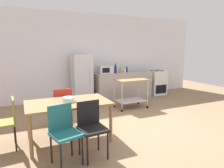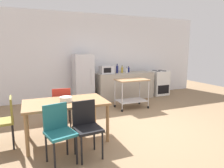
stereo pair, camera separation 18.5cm
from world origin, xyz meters
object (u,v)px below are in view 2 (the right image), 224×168
(bottle_olive_oil, at_px, (117,69))
(bottle_soda, at_px, (127,70))
(chair_red, at_px, (62,104))
(bottle_sparkling_water, at_px, (129,70))
(chair_teal, at_px, (59,129))
(refrigerator, at_px, (83,78))
(kitchen_cart, at_px, (132,89))
(dining_table, at_px, (66,105))
(stove_oven, at_px, (159,83))
(chair_olive, at_px, (5,119))
(bottle_soy_sauce, at_px, (122,70))
(fruit_bowl, at_px, (66,99))
(microwave, at_px, (107,70))
(chair_black, at_px, (87,125))

(bottle_olive_oil, bearing_deg, bottle_soda, -14.77)
(chair_red, xyz_separation_m, bottle_sparkling_water, (2.64, 1.95, 0.47))
(chair_red, relative_size, chair_teal, 1.00)
(refrigerator, distance_m, kitchen_cart, 1.68)
(dining_table, xyz_separation_m, stove_oven, (3.93, 2.55, -0.22))
(stove_oven, relative_size, bottle_soda, 4.56)
(chair_olive, bearing_deg, bottle_soy_sauce, 122.21)
(fruit_bowl, bearing_deg, dining_table, -174.13)
(chair_teal, relative_size, kitchen_cart, 0.98)
(refrigerator, relative_size, bottle_soy_sauce, 6.10)
(microwave, bearing_deg, chair_black, -116.32)
(chair_red, xyz_separation_m, bottle_olive_oil, (2.17, 1.88, 0.51))
(chair_red, xyz_separation_m, stove_oven, (3.90, 1.88, -0.07))
(bottle_soda, bearing_deg, dining_table, -135.64)
(chair_red, xyz_separation_m, kitchen_cart, (2.11, 0.71, 0.05))
(microwave, distance_m, bottle_olive_oil, 0.39)
(dining_table, distance_m, refrigerator, 2.83)
(bottle_soy_sauce, xyz_separation_m, bottle_soda, (0.14, -0.08, -0.02))
(dining_table, distance_m, bottle_sparkling_water, 3.75)
(bottle_olive_oil, relative_size, fruit_bowl, 1.36)
(microwave, bearing_deg, refrigerator, 172.48)
(refrigerator, distance_m, fruit_bowl, 2.82)
(chair_black, bearing_deg, bottle_olive_oil, 53.97)
(chair_red, distance_m, bottle_soy_sauce, 3.06)
(stove_oven, height_order, bottle_olive_oil, bottle_olive_oil)
(stove_oven, xyz_separation_m, fruit_bowl, (-3.92, -2.55, 0.34))
(dining_table, xyz_separation_m, bottle_olive_oil, (2.20, 2.55, 0.36))
(bottle_olive_oil, height_order, bottle_soy_sauce, bottle_olive_oil)
(dining_table, height_order, refrigerator, refrigerator)
(dining_table, relative_size, bottle_soy_sauce, 5.90)
(refrigerator, bearing_deg, bottle_olive_oil, -3.99)
(chair_teal, height_order, bottle_sparkling_water, bottle_sparkling_water)
(microwave, bearing_deg, bottle_sparkling_water, 5.49)
(kitchen_cart, relative_size, bottle_soda, 4.51)
(chair_red, height_order, stove_oven, stove_oven)
(dining_table, bearing_deg, bottle_soda, 44.36)
(chair_teal, xyz_separation_m, bottle_soy_sauce, (2.62, 3.28, 0.48))
(chair_olive, relative_size, fruit_bowl, 3.86)
(bottle_olive_oil, bearing_deg, fruit_bowl, -130.57)
(dining_table, bearing_deg, bottle_sparkling_water, 44.40)
(stove_oven, relative_size, kitchen_cart, 1.01)
(bottle_soy_sauce, xyz_separation_m, bottle_sparkling_water, (0.29, 0.06, -0.01))
(bottle_sparkling_water, bearing_deg, microwave, -174.51)
(chair_olive, relative_size, bottle_soda, 4.41)
(kitchen_cart, bearing_deg, bottle_soda, 70.47)
(chair_black, bearing_deg, bottle_sparkling_water, 48.83)
(chair_red, xyz_separation_m, refrigerator, (1.00, 1.97, 0.26))
(chair_black, bearing_deg, chair_teal, 177.84)
(refrigerator, xyz_separation_m, fruit_bowl, (-1.02, -2.63, 0.02))
(refrigerator, bearing_deg, chair_red, -117.04)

